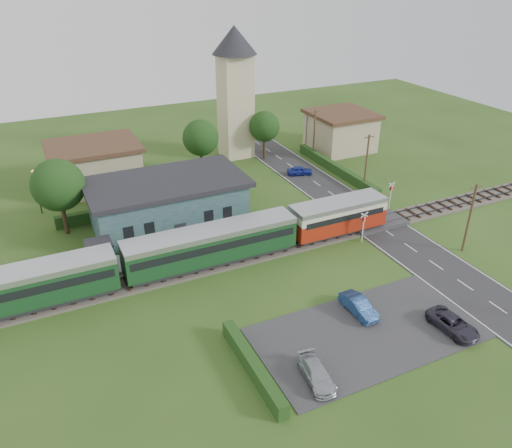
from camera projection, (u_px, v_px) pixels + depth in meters
name	position (u px, v px, depth m)	size (l,w,h in m)	color
ground	(304.00, 254.00, 47.80)	(120.00, 120.00, 0.00)	#2D4C19
railway_track	(294.00, 243.00, 49.34)	(76.00, 3.20, 0.49)	#4C443D
road	(388.00, 232.00, 51.56)	(6.00, 70.00, 0.05)	#28282B
car_park	(367.00, 333.00, 37.63)	(17.00, 9.00, 0.08)	#333335
crossing_deck	(376.00, 222.00, 53.06)	(6.20, 3.40, 0.45)	#333335
platform	(187.00, 250.00, 48.07)	(30.00, 3.00, 0.45)	gray
equipment_hut	(100.00, 255.00, 44.34)	(2.30, 2.30, 2.55)	beige
station_building	(168.00, 203.00, 51.54)	(16.00, 9.00, 5.30)	#477576
train	(178.00, 252.00, 43.93)	(43.20, 2.90, 3.40)	#232328
church_tower	(235.00, 83.00, 67.26)	(6.00, 6.00, 17.60)	beige
house_west	(95.00, 165.00, 60.80)	(10.80, 8.80, 5.50)	tan
house_east	(341.00, 130.00, 73.20)	(8.80, 8.80, 5.50)	tan
hedge_carpark	(253.00, 366.00, 33.78)	(0.80, 9.00, 1.20)	#193814
hedge_roadside	(337.00, 169.00, 65.65)	(0.80, 18.00, 1.20)	#193814
hedge_station	(158.00, 204.00, 56.10)	(22.00, 0.80, 1.30)	#193814
tree_a	(58.00, 185.00, 48.91)	(5.20, 5.20, 8.00)	#332316
tree_b	(201.00, 138.00, 63.06)	(4.60, 4.60, 7.34)	#332316
tree_c	(264.00, 127.00, 68.60)	(4.20, 4.20, 6.78)	#332316
utility_pole_b	(470.00, 217.00, 46.66)	(1.40, 0.22, 7.00)	#473321
utility_pole_c	(366.00, 162.00, 59.44)	(1.40, 0.22, 7.00)	#473321
utility_pole_d	(314.00, 134.00, 69.03)	(1.40, 0.22, 7.00)	#473321
crossing_signal_near	(364.00, 223.00, 48.88)	(0.84, 0.28, 3.28)	silver
crossing_signal_far	(391.00, 192.00, 55.44)	(0.84, 0.28, 3.28)	silver
streetlamp_west	(37.00, 188.00, 54.05)	(0.30, 0.30, 5.15)	#3F3F47
streetlamp_east	(307.00, 127.00, 73.98)	(0.30, 0.30, 5.15)	#3F3F47
car_on_road	(300.00, 171.00, 65.06)	(1.32, 3.29, 1.12)	#1E2D9C
car_park_blue	(359.00, 306.00, 39.46)	(1.34, 3.84, 1.27)	navy
car_park_silver	(317.00, 374.00, 33.08)	(1.59, 3.91, 1.14)	#A9ADB9
car_park_dark	(453.00, 324.00, 37.61)	(1.93, 4.19, 1.17)	#312D3D
pedestrian_near	(259.00, 226.00, 49.85)	(0.67, 0.44, 1.84)	gray
pedestrian_far	(137.00, 256.00, 45.14)	(0.79, 0.61, 1.62)	gray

